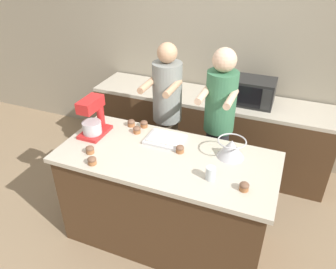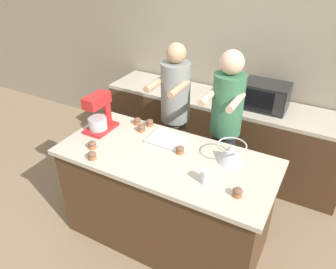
{
  "view_description": "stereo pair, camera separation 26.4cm",
  "coord_description": "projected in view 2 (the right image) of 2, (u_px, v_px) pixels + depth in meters",
  "views": [
    {
      "loc": [
        0.85,
        -2.05,
        2.5
      ],
      "look_at": [
        0.0,
        0.04,
        1.13
      ],
      "focal_mm": 35.0,
      "sensor_mm": 36.0,
      "label": 1
    },
    {
      "loc": [
        1.08,
        -1.94,
        2.5
      ],
      "look_at": [
        0.0,
        0.04,
        1.13
      ],
      "focal_mm": 35.0,
      "sensor_mm": 36.0,
      "label": 2
    }
  ],
  "objects": [
    {
      "name": "ground_plane",
      "position": [
        166.0,
        235.0,
        3.19
      ],
      "size": [
        16.0,
        16.0,
        0.0
      ],
      "primitive_type": "plane",
      "color": "#937A5B"
    },
    {
      "name": "back_wall",
      "position": [
        237.0,
        52.0,
        3.76
      ],
      "size": [
        10.0,
        0.06,
        2.7
      ],
      "color": "gray",
      "rests_on": "ground_plane"
    },
    {
      "name": "island_counter",
      "position": [
        166.0,
        198.0,
        2.95
      ],
      "size": [
        1.83,
        0.83,
        0.95
      ],
      "color": "#4C331E",
      "rests_on": "ground_plane"
    },
    {
      "name": "back_counter",
      "position": [
        220.0,
        133.0,
        3.97
      ],
      "size": [
        2.8,
        0.6,
        0.9
      ],
      "color": "#4C331E",
      "rests_on": "ground_plane"
    },
    {
      "name": "person_left",
      "position": [
        175.0,
        119.0,
        3.35
      ],
      "size": [
        0.31,
        0.48,
        1.67
      ],
      "color": "brown",
      "rests_on": "ground_plane"
    },
    {
      "name": "person_right",
      "position": [
        225.0,
        130.0,
        3.12
      ],
      "size": [
        0.31,
        0.48,
        1.69
      ],
      "color": "#232328",
      "rests_on": "ground_plane"
    },
    {
      "name": "stand_mixer",
      "position": [
        99.0,
        115.0,
        2.98
      ],
      "size": [
        0.2,
        0.3,
        0.36
      ],
      "color": "red",
      "rests_on": "island_counter"
    },
    {
      "name": "mixing_bowl",
      "position": [
        231.0,
        152.0,
        2.6
      ],
      "size": [
        0.23,
        0.23,
        0.15
      ],
      "color": "#BCBCC1",
      "rests_on": "island_counter"
    },
    {
      "name": "baking_tray",
      "position": [
        168.0,
        139.0,
        2.89
      ],
      "size": [
        0.33,
        0.26,
        0.04
      ],
      "color": "silver",
      "rests_on": "island_counter"
    },
    {
      "name": "microwave_oven",
      "position": [
        266.0,
        96.0,
        3.47
      ],
      "size": [
        0.47,
        0.33,
        0.28
      ],
      "color": "black",
      "rests_on": "back_counter"
    },
    {
      "name": "drinking_glass",
      "position": [
        205.0,
        176.0,
        2.39
      ],
      "size": [
        0.07,
        0.07,
        0.11
      ],
      "color": "silver",
      "rests_on": "island_counter"
    },
    {
      "name": "cupcake_0",
      "position": [
        150.0,
        123.0,
        3.11
      ],
      "size": [
        0.07,
        0.07,
        0.07
      ],
      "color": "#9E6038",
      "rests_on": "island_counter"
    },
    {
      "name": "cupcake_1",
      "position": [
        141.0,
        128.0,
        3.02
      ],
      "size": [
        0.07,
        0.07,
        0.07
      ],
      "color": "#9E6038",
      "rests_on": "island_counter"
    },
    {
      "name": "cupcake_2",
      "position": [
        237.0,
        192.0,
        2.27
      ],
      "size": [
        0.07,
        0.07,
        0.07
      ],
      "color": "#9E6038",
      "rests_on": "island_counter"
    },
    {
      "name": "cupcake_3",
      "position": [
        180.0,
        150.0,
        2.71
      ],
      "size": [
        0.07,
        0.07,
        0.07
      ],
      "color": "#9E6038",
      "rests_on": "island_counter"
    },
    {
      "name": "cupcake_4",
      "position": [
        92.0,
        145.0,
        2.78
      ],
      "size": [
        0.07,
        0.07,
        0.07
      ],
      "color": "#9E6038",
      "rests_on": "island_counter"
    },
    {
      "name": "cupcake_5",
      "position": [
        137.0,
        121.0,
        3.13
      ],
      "size": [
        0.07,
        0.07,
        0.07
      ],
      "color": "#9E6038",
      "rests_on": "island_counter"
    },
    {
      "name": "cupcake_6",
      "position": [
        92.0,
        155.0,
        2.64
      ],
      "size": [
        0.07,
        0.07,
        0.07
      ],
      "color": "#9E6038",
      "rests_on": "island_counter"
    }
  ]
}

